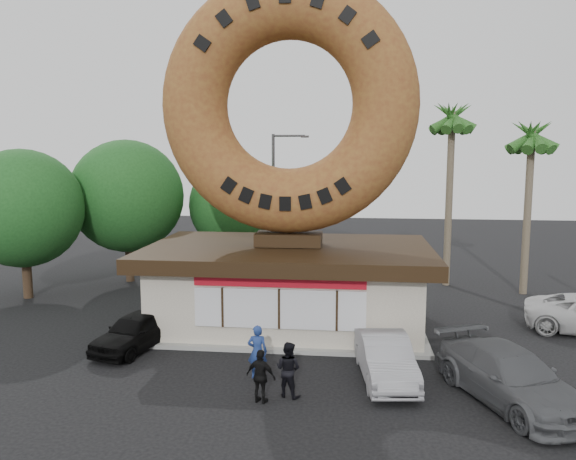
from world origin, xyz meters
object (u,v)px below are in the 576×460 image
at_px(street_lamp, 276,196).
at_px(person_right, 261,376).
at_px(car_silver, 385,358).
at_px(giant_donut, 289,105).
at_px(person_left, 257,352).
at_px(donut_shop, 289,283).
at_px(car_grey, 510,376).
at_px(person_center, 288,369).
at_px(car_black, 135,331).

relative_size(street_lamp, person_right, 5.25).
bearing_deg(car_silver, giant_donut, 118.18).
bearing_deg(person_left, donut_shop, -96.87).
distance_m(giant_donut, car_grey, 12.32).
bearing_deg(car_grey, giant_donut, 114.64).
distance_m(giant_donut, car_silver, 10.18).
height_order(donut_shop, car_grey, donut_shop).
bearing_deg(car_silver, person_center, -158.31).
distance_m(street_lamp, car_black, 14.25).
xyz_separation_m(giant_donut, person_right, (0.01, -7.13, -7.99)).
distance_m(donut_shop, person_center, 6.71).
relative_size(street_lamp, car_grey, 1.55).
bearing_deg(person_left, car_grey, 170.07).
distance_m(person_center, person_right, 0.87).
relative_size(giant_donut, car_silver, 2.40).
distance_m(giant_donut, person_left, 9.60).
bearing_deg(person_center, car_grey, -153.97).
bearing_deg(person_center, person_left, -24.38).
xyz_separation_m(donut_shop, giant_donut, (0.00, 0.02, 6.99)).
relative_size(donut_shop, car_black, 2.94).
height_order(street_lamp, person_center, street_lamp).
height_order(giant_donut, person_right, giant_donut).
distance_m(street_lamp, person_left, 15.92).
distance_m(car_black, car_grey, 12.40).
xyz_separation_m(car_silver, car_grey, (3.35, -1.24, 0.07)).
distance_m(street_lamp, car_grey, 18.90).
height_order(giant_donut, car_silver, giant_donut).
xyz_separation_m(person_left, person_center, (1.09, -1.20, -0.04)).
bearing_deg(giant_donut, car_grey, -42.50).
xyz_separation_m(giant_donut, car_black, (-5.13, -3.32, -8.10)).
bearing_deg(donut_shop, car_grey, -42.43).
relative_size(giant_donut, person_center, 6.19).
bearing_deg(donut_shop, person_center, -83.85).
height_order(person_right, car_silver, person_right).
height_order(giant_donut, street_lamp, giant_donut).
bearing_deg(person_right, giant_donut, -71.31).
relative_size(donut_shop, street_lamp, 1.40).
height_order(person_center, car_black, person_center).
bearing_deg(person_left, person_right, 99.86).
bearing_deg(car_silver, donut_shop, 118.27).
relative_size(donut_shop, person_center, 6.99).
height_order(street_lamp, person_right, street_lamp).
xyz_separation_m(street_lamp, car_grey, (8.76, -16.33, -3.73)).
bearing_deg(car_black, person_left, -8.70).
distance_m(giant_donut, car_black, 10.15).
distance_m(donut_shop, car_black, 6.21).
height_order(person_right, car_grey, person_right).
bearing_deg(car_grey, car_black, 143.14).
bearing_deg(street_lamp, car_black, -103.82).
height_order(person_left, car_black, person_left).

